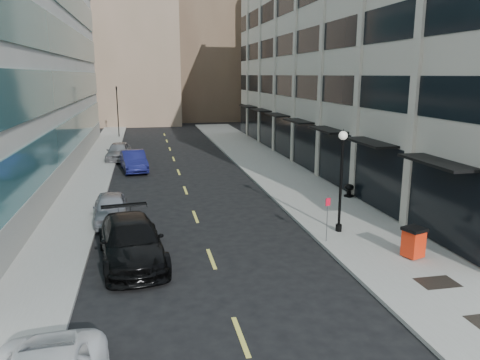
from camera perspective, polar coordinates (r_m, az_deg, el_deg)
name	(u,v)px	position (r m, az deg, el deg)	size (l,w,h in m)	color
sidewalk_right	(294,184)	(32.49, 6.62, -0.49)	(5.00, 80.00, 0.15)	gray
sidewalk_left	(82,194)	(31.17, -18.66, -1.65)	(3.00, 80.00, 0.15)	gray
building_right	(379,56)	(41.83, 16.60, 14.32)	(15.30, 46.50, 18.25)	#B4AA98
skyline_tan_near	(130,32)	(78.31, -13.27, 17.19)	(14.00, 18.00, 28.00)	#896E5A
skyline_brown	(203,16)	(83.24, -4.55, 19.26)	(12.00, 16.00, 34.00)	brown
skyline_tan_far	(73,54)	(88.84, -19.67, 14.29)	(12.00, 14.00, 22.00)	#896E5A
skyline_stone	(269,59)	(78.78, 3.59, 14.54)	(10.00, 14.00, 20.00)	#B4AA98
grate_far	(437,282)	(18.60, 22.92, -11.42)	(1.40, 1.00, 0.01)	black
road_centerline	(190,202)	(28.14, -6.13, -2.69)	(0.15, 68.20, 0.01)	#D8CC4C
traffic_signal	(116,90)	(58.13, -14.83, 10.59)	(0.66, 0.66, 6.98)	black
car_black_pickup	(131,241)	(19.53, -13.11, -7.30)	(2.44, 5.99, 1.74)	black
car_silver_sedan	(111,208)	(25.01, -15.42, -3.30)	(1.76, 4.37, 1.49)	gray
car_blue_sedan	(134,161)	(37.75, -12.82, 2.27)	(1.72, 4.92, 1.62)	#15174F
car_grey_sedan	(119,151)	(42.91, -14.58, 3.40)	(1.90, 4.73, 1.61)	gray
trash_bin	(413,241)	(20.39, 20.39, -7.03)	(0.99, 0.99, 1.27)	red
lamppost	(341,172)	(22.20, 12.25, 0.94)	(0.41, 0.41, 4.90)	black
sign_post	(328,211)	(21.06, 10.62, -3.76)	(0.25, 0.11, 2.14)	slate
urn_planter	(349,189)	(29.27, 13.15, -1.08)	(0.58, 0.58, 0.80)	black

